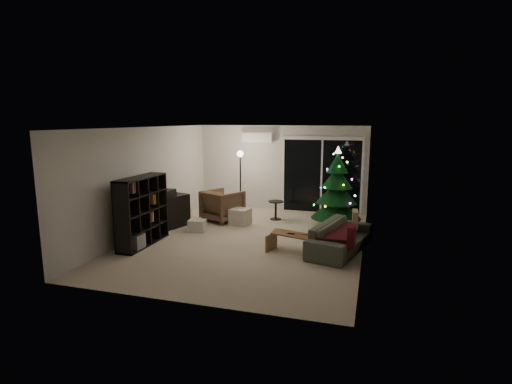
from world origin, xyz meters
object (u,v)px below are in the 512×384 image
Objects in this scene: christmas_tree at (337,187)px; coffee_table at (298,244)px; sofa at (340,237)px; bookshelf at (135,210)px; armchair at (223,205)px; media_cabinet at (165,213)px.

coffee_table is at bearing -103.39° from christmas_tree.
sofa is 1.69× the size of coffee_table.
bookshelf is 3.56m from coffee_table.
christmas_tree is (2.96, 0.23, 0.60)m from armchair.
sofa reaches higher than coffee_table.
christmas_tree is (-0.27, 1.87, 0.72)m from sofa.
coffee_table is at bearing 128.22° from sofa.
media_cabinet is 4.30m from christmas_tree.
armchair is (1.07, 2.44, -0.33)m from bookshelf.
bookshelf is at bearing 114.69° from sofa.
sofa is (4.30, 0.79, -0.45)m from bookshelf.
armchair is at bearing 64.60° from media_cabinet.
bookshelf is 4.39m from sofa.
media_cabinet is 1.41× the size of armchair.
coffee_table is at bearing 3.68° from media_cabinet.
bookshelf is 1.25× the size of coffee_table.
bookshelf is at bearing 91.49° from armchair.
media_cabinet is at bearing 79.25° from bookshelf.
media_cabinet is 4.33m from sofa.
bookshelf is 1.33m from media_cabinet.
media_cabinet reaches higher than coffee_table.
christmas_tree is at bearing 93.23° from coffee_table.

